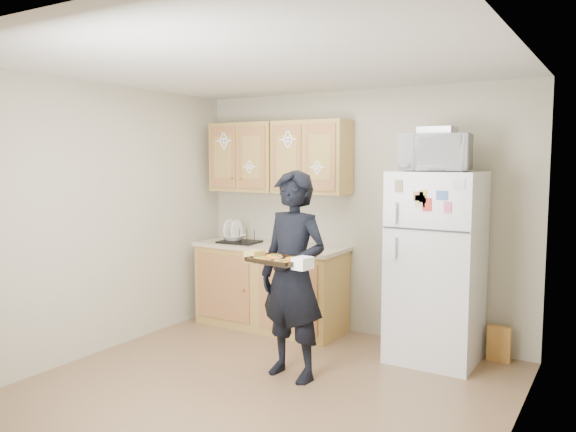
{
  "coord_description": "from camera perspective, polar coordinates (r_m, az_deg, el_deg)",
  "views": [
    {
      "loc": [
        2.38,
        -3.48,
        1.81
      ],
      "look_at": [
        -0.01,
        0.45,
        1.34
      ],
      "focal_mm": 35.0,
      "sensor_mm": 36.0,
      "label": 1
    }
  ],
  "objects": [
    {
      "name": "upper_cab_left",
      "position": [
        6.26,
        -4.22,
        5.95
      ],
      "size": [
        0.8,
        0.33,
        0.75
      ],
      "primitive_type": "cube",
      "color": "olive",
      "rests_on": "wall_back"
    },
    {
      "name": "base_cabinet",
      "position": [
        6.08,
        -1.77,
        -7.29
      ],
      "size": [
        1.6,
        0.6,
        0.86
      ],
      "primitive_type": "cube",
      "color": "olive",
      "rests_on": "floor"
    },
    {
      "name": "dish_rack",
      "position": [
        6.12,
        -4.96,
        -1.95
      ],
      "size": [
        0.44,
        0.35,
        0.17
      ],
      "primitive_type": "cube",
      "rotation": [
        0.0,
        0.0,
        0.08
      ],
      "color": "black",
      "rests_on": "countertop"
    },
    {
      "name": "refrigerator",
      "position": [
        5.2,
        14.82,
        -4.99
      ],
      "size": [
        0.75,
        0.7,
        1.7
      ],
      "primitive_type": "cube",
      "color": "silver",
      "rests_on": "floor"
    },
    {
      "name": "person",
      "position": [
        4.62,
        0.52,
        -6.06
      ],
      "size": [
        0.68,
        0.49,
        1.72
      ],
      "primitive_type": "imported",
      "rotation": [
        0.0,
        0.0,
        -0.13
      ],
      "color": "black",
      "rests_on": "floor"
    },
    {
      "name": "pizza_front_left",
      "position": [
        4.32,
        -2.63,
        -4.34
      ],
      "size": [
        0.14,
        0.14,
        0.02
      ],
      "primitive_type": "cylinder",
      "color": "#FFAD20",
      "rests_on": "baking_tray"
    },
    {
      "name": "pizza_front_right",
      "position": [
        4.2,
        -0.63,
        -4.64
      ],
      "size": [
        0.14,
        0.14,
        0.02
      ],
      "primitive_type": "cylinder",
      "color": "#FFAD20",
      "rests_on": "baking_tray"
    },
    {
      "name": "ceiling",
      "position": [
        4.27,
        -3.18,
        15.13
      ],
      "size": [
        3.6,
        3.6,
        0.0
      ],
      "primitive_type": "plane",
      "color": "silver",
      "rests_on": "wall_back"
    },
    {
      "name": "wall_front",
      "position": [
        2.97,
        -23.2,
        -5.5
      ],
      "size": [
        3.6,
        0.04,
        2.5
      ],
      "primitive_type": "cube",
      "color": "#ADA58C",
      "rests_on": "floor"
    },
    {
      "name": "bowl",
      "position": [
        6.17,
        -5.5,
        -2.2
      ],
      "size": [
        0.25,
        0.25,
        0.06
      ],
      "primitive_type": "imported",
      "rotation": [
        0.0,
        0.0,
        0.06
      ],
      "color": "silver",
      "rests_on": "dish_rack"
    },
    {
      "name": "microwave",
      "position": [
        5.07,
        14.77,
        6.23
      ],
      "size": [
        0.63,
        0.47,
        0.32
      ],
      "primitive_type": "imported",
      "rotation": [
        0.0,
        0.0,
        0.13
      ],
      "color": "silver",
      "rests_on": "refrigerator"
    },
    {
      "name": "pizza_back_left",
      "position": [
        4.43,
        -1.43,
        -4.1
      ],
      "size": [
        0.14,
        0.14,
        0.02
      ],
      "primitive_type": "cylinder",
      "color": "#FFAD20",
      "rests_on": "baking_tray"
    },
    {
      "name": "soap_bottle",
      "position": [
        5.72,
        1.39,
        -2.45
      ],
      "size": [
        0.09,
        0.09,
        0.17
      ],
      "primitive_type": "imported",
      "rotation": [
        0.0,
        0.0,
        0.14
      ],
      "color": "silver",
      "rests_on": "countertop"
    },
    {
      "name": "upper_cab_right",
      "position": [
        5.82,
        2.4,
        5.98
      ],
      "size": [
        0.8,
        0.33,
        0.75
      ],
      "primitive_type": "cube",
      "color": "olive",
      "rests_on": "wall_back"
    },
    {
      "name": "baking_tray",
      "position": [
        4.31,
        -1.04,
        -4.58
      ],
      "size": [
        0.46,
        0.36,
        0.04
      ],
      "primitive_type": "cube",
      "rotation": [
        0.0,
        0.0,
        -0.13
      ],
      "color": "black",
      "rests_on": "person"
    },
    {
      "name": "wall_right",
      "position": [
        3.57,
        21.56,
        -3.58
      ],
      "size": [
        0.04,
        3.6,
        2.5
      ],
      "primitive_type": "cube",
      "color": "#ADA58C",
      "rests_on": "floor"
    },
    {
      "name": "countertop",
      "position": [
        5.99,
        -1.79,
        -3.1
      ],
      "size": [
        1.64,
        0.64,
        0.04
      ],
      "primitive_type": "cube",
      "color": "beige",
      "rests_on": "base_cabinet"
    },
    {
      "name": "wall_back",
      "position": [
        5.82,
        6.97,
        0.27
      ],
      "size": [
        3.6,
        0.04,
        2.5
      ],
      "primitive_type": "cube",
      "color": "#ADA58C",
      "rests_on": "floor"
    },
    {
      "name": "wall_left",
      "position": [
        5.47,
        -18.85,
        -0.35
      ],
      "size": [
        0.04,
        3.6,
        2.5
      ],
      "primitive_type": "cube",
      "color": "#ADA58C",
      "rests_on": "floor"
    },
    {
      "name": "floor",
      "position": [
        4.59,
        -2.99,
        -17.4
      ],
      "size": [
        3.6,
        3.6,
        0.0
      ],
      "primitive_type": "plane",
      "color": "brown",
      "rests_on": "ground"
    },
    {
      "name": "foil_pan",
      "position": [
        5.11,
        14.93,
        8.39
      ],
      "size": [
        0.31,
        0.22,
        0.06
      ],
      "primitive_type": "cube",
      "rotation": [
        0.0,
        0.0,
        -0.04
      ],
      "color": "silver",
      "rests_on": "microwave"
    },
    {
      "name": "cereal_box",
      "position": [
        5.48,
        20.64,
        -12.06
      ],
      "size": [
        0.2,
        0.07,
        0.32
      ],
      "primitive_type": "cube",
      "color": "gold",
      "rests_on": "floor"
    },
    {
      "name": "pizza_back_right",
      "position": [
        4.3,
        0.56,
        -4.38
      ],
      "size": [
        0.14,
        0.14,
        0.02
      ],
      "primitive_type": "cylinder",
      "color": "#FFAD20",
      "rests_on": "baking_tray"
    }
  ]
}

